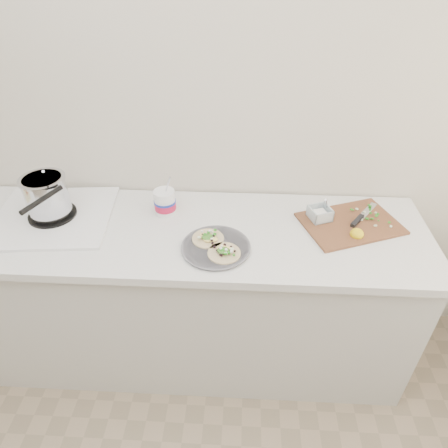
{
  "coord_description": "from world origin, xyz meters",
  "views": [
    {
      "loc": [
        0.35,
        -0.03,
        2.02
      ],
      "look_at": [
        0.28,
        1.38,
        0.96
      ],
      "focal_mm": 32.0,
      "sensor_mm": 36.0,
      "label": 1
    }
  ],
  "objects_px": {
    "stove": "(49,203)",
    "cutboard": "(348,221)",
    "tub": "(165,201)",
    "taco_plate": "(216,246)"
  },
  "relations": [
    {
      "from": "taco_plate",
      "to": "cutboard",
      "type": "height_order",
      "value": "cutboard"
    },
    {
      "from": "tub",
      "to": "taco_plate",
      "type": "bearing_deg",
      "value": -44.79
    },
    {
      "from": "stove",
      "to": "tub",
      "type": "bearing_deg",
      "value": 2.35
    },
    {
      "from": "taco_plate",
      "to": "tub",
      "type": "distance_m",
      "value": 0.37
    },
    {
      "from": "tub",
      "to": "cutboard",
      "type": "xyz_separation_m",
      "value": [
        0.87,
        -0.04,
        -0.05
      ]
    },
    {
      "from": "stove",
      "to": "cutboard",
      "type": "bearing_deg",
      "value": -4.0
    },
    {
      "from": "stove",
      "to": "tub",
      "type": "xyz_separation_m",
      "value": [
        0.53,
        0.07,
        -0.02
      ]
    },
    {
      "from": "stove",
      "to": "cutboard",
      "type": "relative_size",
      "value": 1.14
    },
    {
      "from": "stove",
      "to": "cutboard",
      "type": "height_order",
      "value": "stove"
    },
    {
      "from": "stove",
      "to": "taco_plate",
      "type": "bearing_deg",
      "value": -18.46
    }
  ]
}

